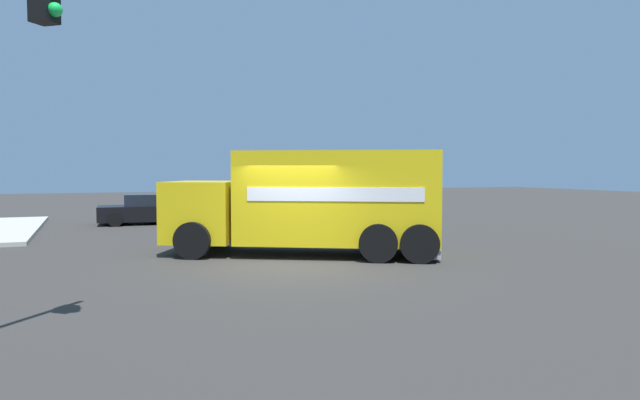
# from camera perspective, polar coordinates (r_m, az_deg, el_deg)

# --- Properties ---
(ground_plane) EXTENTS (100.00, 100.00, 0.00)m
(ground_plane) POSITION_cam_1_polar(r_m,az_deg,el_deg) (14.39, -2.78, -6.52)
(ground_plane) COLOR #33302D
(delivery_truck) EXTENTS (5.84, 7.80, 2.89)m
(delivery_truck) POSITION_cam_1_polar(r_m,az_deg,el_deg) (16.09, -0.68, -0.13)
(delivery_truck) COLOR yellow
(delivery_truck) RESTS_ON ground
(sedan_black) EXTENTS (2.24, 4.40, 1.31)m
(sedan_black) POSITION_cam_1_polar(r_m,az_deg,el_deg) (26.38, -16.48, -0.91)
(sedan_black) COLOR black
(sedan_black) RESTS_ON ground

